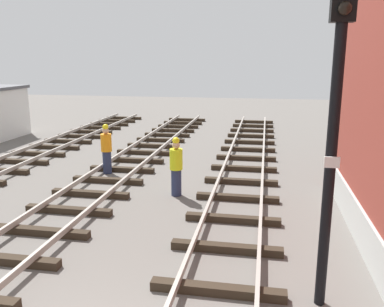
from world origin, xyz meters
name	(u,v)px	position (x,y,z in m)	size (l,w,h in m)	color
signal_mast	(336,96)	(3.30, 2.59, 3.65)	(0.36, 0.40, 5.85)	black
track_worker_foreground	(107,149)	(-3.54, 9.81, 0.93)	(0.40, 0.40, 1.87)	#262D4C
track_worker_distant	(176,167)	(-0.44, 7.81, 0.93)	(0.40, 0.40, 1.87)	#262D4C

